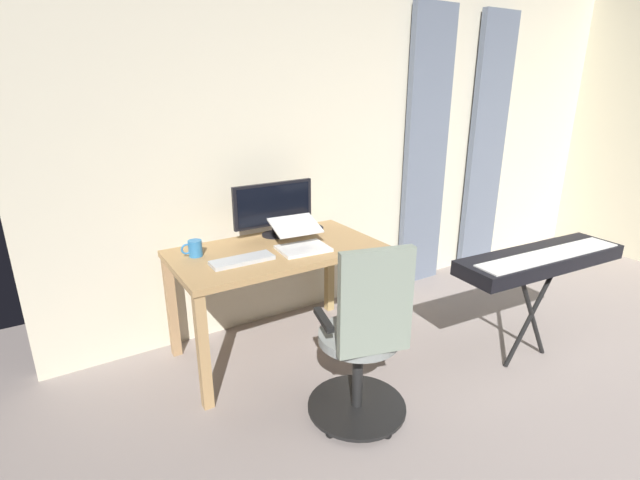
{
  "coord_description": "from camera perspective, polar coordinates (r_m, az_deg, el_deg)",
  "views": [
    {
      "loc": [
        2.56,
        0.23,
        1.79
      ],
      "look_at": [
        1.33,
        -1.73,
        1.0
      ],
      "focal_mm": 25.98,
      "sensor_mm": 36.0,
      "label": 1
    }
  ],
  "objects": [
    {
      "name": "computer_monitor",
      "position": [
        3.24,
        -5.74,
        4.17
      ],
      "size": [
        0.59,
        0.18,
        0.38
      ],
      "color": "black",
      "rests_on": "desk"
    },
    {
      "name": "desk",
      "position": [
        3.08,
        -5.38,
        -2.75
      ],
      "size": [
        1.34,
        0.73,
        0.76
      ],
      "color": "tan",
      "rests_on": "ground"
    },
    {
      "name": "curtain_right_panel",
      "position": [
        4.23,
        12.9,
        10.4
      ],
      "size": [
        0.46,
        0.06,
        2.4
      ],
      "primitive_type": "cube",
      "color": "slate",
      "rests_on": "ground"
    },
    {
      "name": "laptop",
      "position": [
        3.02,
        -2.45,
        0.02
      ],
      "size": [
        0.34,
        0.38,
        0.17
      ],
      "rotation": [
        0.0,
        0.0,
        -0.08
      ],
      "color": "white",
      "rests_on": "desk"
    },
    {
      "name": "mug_tea",
      "position": [
        2.98,
        -15.19,
        -1.0
      ],
      "size": [
        0.13,
        0.09,
        0.1
      ],
      "color": "teal",
      "rests_on": "desk"
    },
    {
      "name": "computer_mouse",
      "position": [
        3.41,
        -0.18,
        1.6
      ],
      "size": [
        0.06,
        0.1,
        0.04
      ],
      "primitive_type": "ellipsoid",
      "color": "black",
      "rests_on": "desk"
    },
    {
      "name": "computer_keyboard",
      "position": [
        2.83,
        -9.56,
        -2.46
      ],
      "size": [
        0.38,
        0.13,
        0.02
      ],
      "primitive_type": "cube",
      "color": "#B7BCC1",
      "rests_on": "desk"
    },
    {
      "name": "back_room_partition",
      "position": [
        4.03,
        7.9,
        13.01
      ],
      "size": [
        5.52,
        0.1,
        2.78
      ],
      "primitive_type": "cube",
      "color": "beige",
      "rests_on": "ground"
    },
    {
      "name": "piano_keyboard",
      "position": [
        3.23,
        25.54,
        -2.38
      ],
      "size": [
        1.21,
        0.41,
        0.79
      ],
      "rotation": [
        0.0,
        0.0,
        -0.08
      ],
      "color": "black",
      "rests_on": "ground"
    },
    {
      "name": "curtain_left_panel",
      "position": [
        4.82,
        19.84,
        10.76
      ],
      "size": [
        0.45,
        0.06,
        2.4
      ],
      "primitive_type": "cube",
      "color": "slate",
      "rests_on": "ground"
    },
    {
      "name": "office_chair",
      "position": [
        2.51,
        5.39,
        -12.78
      ],
      "size": [
        0.56,
        0.56,
        1.06
      ],
      "rotation": [
        0.0,
        0.0,
        2.88
      ],
      "color": "black",
      "rests_on": "ground"
    }
  ]
}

